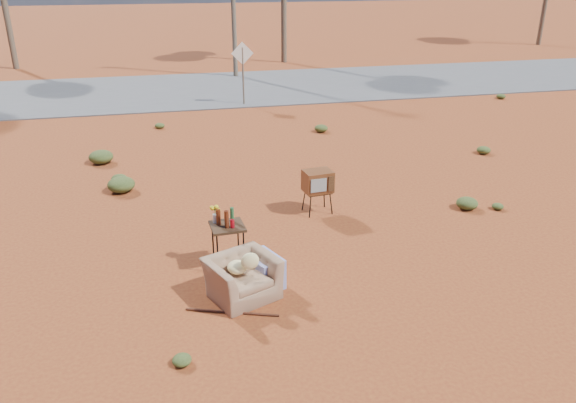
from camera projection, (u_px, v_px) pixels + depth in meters
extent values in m
plane|color=brown|center=(269.00, 278.00, 8.96)|extent=(140.00, 140.00, 0.00)
cube|color=#565659|center=(195.00, 89.00, 22.40)|extent=(140.00, 7.00, 0.04)
imported|color=#8B674C|center=(242.00, 271.00, 8.32)|extent=(1.14, 0.96, 0.85)
ellipsoid|color=#E8D88E|center=(238.00, 267.00, 8.30)|extent=(0.31, 0.31, 0.18)
ellipsoid|color=#E8D88E|center=(250.00, 261.00, 8.13)|extent=(0.27, 0.14, 0.27)
cube|color=navy|center=(264.00, 270.00, 8.69)|extent=(0.62, 0.74, 0.50)
cube|color=black|center=(318.00, 192.00, 11.18)|extent=(0.53, 0.43, 0.03)
cylinder|color=black|center=(310.00, 207.00, 11.04)|extent=(0.03, 0.03, 0.44)
cylinder|color=black|center=(331.00, 204.00, 11.18)|extent=(0.03, 0.03, 0.44)
cylinder|color=black|center=(304.00, 200.00, 11.34)|extent=(0.03, 0.03, 0.44)
cylinder|color=black|center=(324.00, 197.00, 11.49)|extent=(0.03, 0.03, 0.44)
cube|color=#5E2E17|center=(318.00, 181.00, 11.09)|extent=(0.60, 0.49, 0.43)
cube|color=gray|center=(319.00, 186.00, 10.87)|extent=(0.33, 0.06, 0.27)
cube|color=#472D19|center=(331.00, 184.00, 10.95)|extent=(0.13, 0.03, 0.30)
cube|color=#372414|center=(227.00, 226.00, 9.00)|extent=(0.57, 0.57, 0.04)
cylinder|color=black|center=(218.00, 255.00, 8.90)|extent=(0.03, 0.03, 0.74)
cylinder|color=black|center=(244.00, 251.00, 9.02)|extent=(0.03, 0.03, 0.74)
cylinder|color=black|center=(213.00, 243.00, 9.28)|extent=(0.03, 0.03, 0.74)
cylinder|color=black|center=(238.00, 240.00, 9.39)|extent=(0.03, 0.03, 0.74)
cylinder|color=#481A0C|center=(218.00, 217.00, 8.95)|extent=(0.07, 0.07, 0.28)
cylinder|color=#481A0C|center=(227.00, 219.00, 8.86)|extent=(0.07, 0.07, 0.30)
cylinder|color=#23532B|center=(232.00, 214.00, 9.07)|extent=(0.06, 0.06, 0.26)
cylinder|color=red|center=(232.00, 223.00, 8.89)|extent=(0.07, 0.07, 0.14)
cylinder|color=silver|center=(215.00, 218.00, 9.06)|extent=(0.09, 0.09, 0.15)
ellipsoid|color=gold|center=(215.00, 209.00, 9.00)|extent=(0.17, 0.17, 0.13)
cylinder|color=#502315|center=(232.00, 312.00, 8.05)|extent=(1.29, 0.51, 0.04)
cylinder|color=brown|center=(243.00, 77.00, 19.64)|extent=(0.06, 0.06, 2.00)
cube|color=silver|center=(242.00, 53.00, 19.33)|extent=(0.78, 0.04, 0.78)
cylinder|color=brown|center=(4.00, 3.00, 25.85)|extent=(0.28, 0.28, 6.00)
ellipsoid|color=#475525|center=(467.00, 203.00, 11.47)|extent=(0.44, 0.44, 0.24)
ellipsoid|color=#475525|center=(101.00, 157.00, 14.09)|extent=(0.60, 0.60, 0.33)
ellipsoid|color=#475525|center=(484.00, 150.00, 14.83)|extent=(0.36, 0.36, 0.20)
ellipsoid|color=#475525|center=(321.00, 128.00, 16.76)|extent=(0.40, 0.40, 0.22)
ellipsoid|color=#475525|center=(160.00, 126.00, 17.13)|extent=(0.30, 0.30, 0.17)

